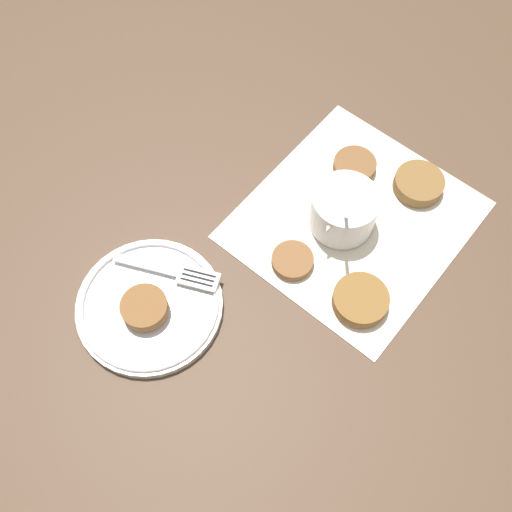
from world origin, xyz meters
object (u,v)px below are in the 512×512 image
at_px(fritter_on_plate, 144,308).
at_px(sauce_bowl, 345,212).
at_px(fork, 178,273).
at_px(serving_plate, 149,305).

bearing_deg(fritter_on_plate, sauce_bowl, 149.93).
xyz_separation_m(sauce_bowl, fritter_on_plate, (0.27, -0.15, -0.01)).
bearing_deg(sauce_bowl, fork, -36.76).
relative_size(serving_plate, fritter_on_plate, 3.17).
xyz_separation_m(sauce_bowl, fork, (0.20, -0.15, -0.01)).
bearing_deg(fritter_on_plate, serving_plate, -161.74).
distance_m(sauce_bowl, fork, 0.25).
relative_size(sauce_bowl, fritter_on_plate, 1.95).
xyz_separation_m(fritter_on_plate, fork, (-0.07, 0.00, -0.01)).
height_order(fritter_on_plate, fork, fritter_on_plate).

